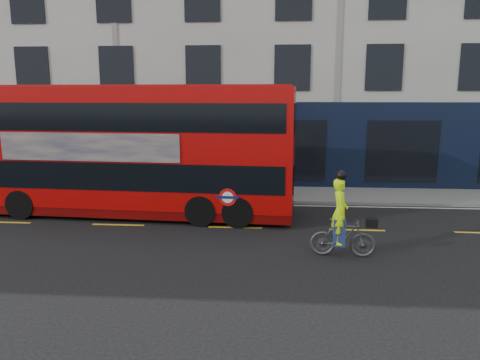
# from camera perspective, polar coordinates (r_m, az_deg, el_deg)

# --- Properties ---
(ground) EXTENTS (120.00, 120.00, 0.00)m
(ground) POSITION_cam_1_polar(r_m,az_deg,el_deg) (14.44, 15.05, -7.64)
(ground) COLOR black
(ground) RESTS_ON ground
(pavement) EXTENTS (60.00, 3.00, 0.12)m
(pavement) POSITION_cam_1_polar(r_m,az_deg,el_deg) (20.62, 11.79, -1.82)
(pavement) COLOR slate
(pavement) RESTS_ON ground
(kerb) EXTENTS (60.00, 0.12, 0.13)m
(kerb) POSITION_cam_1_polar(r_m,az_deg,el_deg) (19.17, 12.35, -2.77)
(kerb) COLOR slate
(kerb) RESTS_ON ground
(building_terrace) EXTENTS (50.00, 10.07, 15.00)m
(building_terrace) POSITION_cam_1_polar(r_m,az_deg,el_deg) (26.72, 10.61, 17.07)
(building_terrace) COLOR beige
(building_terrace) RESTS_ON ground
(road_edge_line) EXTENTS (58.00, 0.10, 0.01)m
(road_edge_line) POSITION_cam_1_polar(r_m,az_deg,el_deg) (18.90, 12.47, -3.17)
(road_edge_line) COLOR silver
(road_edge_line) RESTS_ON ground
(lane_dashes) EXTENTS (58.00, 0.12, 0.01)m
(lane_dashes) POSITION_cam_1_polar(r_m,az_deg,el_deg) (15.85, 14.07, -5.93)
(lane_dashes) COLOR yellow
(lane_dashes) RESTS_ON ground
(bus) EXTENTS (11.77, 3.35, 4.69)m
(bus) POSITION_cam_1_polar(r_m,az_deg,el_deg) (17.32, -12.77, 3.65)
(bus) COLOR #AB0706
(bus) RESTS_ON ground
(cyclist) EXTENTS (1.81, 0.68, 2.40)m
(cyclist) POSITION_cam_1_polar(r_m,az_deg,el_deg) (13.09, 12.32, -5.73)
(cyclist) COLOR #434648
(cyclist) RESTS_ON ground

